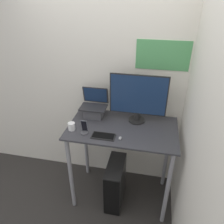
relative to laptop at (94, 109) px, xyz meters
name	(u,v)px	position (x,y,z in m)	size (l,w,h in m)	color
ground_plane	(116,216)	(0.37, -0.50, -1.14)	(12.00, 12.00, 0.00)	#2D2B28
wall_back	(129,90)	(0.37, 0.25, 0.16)	(6.00, 0.06, 2.60)	silver
wall_side_right	(196,133)	(1.04, -0.50, 0.16)	(0.05, 6.00, 2.60)	silver
desk	(122,142)	(0.37, -0.17, -0.29)	(1.18, 0.67, 1.05)	#333338
laptop	(94,109)	(0.00, 0.00, 0.00)	(0.30, 0.24, 0.33)	#4C4C51
monitor	(138,99)	(0.50, 0.00, 0.18)	(0.62, 0.18, 0.55)	black
keyboard	(103,136)	(0.20, -0.37, -0.09)	(0.24, 0.12, 0.02)	black
mouse	(120,138)	(0.38, -0.37, -0.08)	(0.03, 0.05, 0.02)	#99999E
cell_phone	(84,130)	(0.00, -0.35, -0.05)	(0.08, 0.08, 0.16)	#4C4C51
computer_tower	(115,183)	(0.31, -0.26, -0.85)	(0.19, 0.48, 0.58)	black
mug	(72,126)	(-0.16, -0.31, -0.06)	(0.08, 0.08, 0.08)	white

